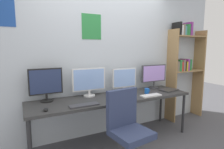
{
  "coord_description": "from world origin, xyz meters",
  "views": [
    {
      "loc": [
        -1.3,
        -1.92,
        1.51
      ],
      "look_at": [
        0.0,
        0.65,
        1.09
      ],
      "focal_mm": 29.59,
      "sensor_mm": 36.0,
      "label": 1
    }
  ],
  "objects": [
    {
      "name": "wall_back",
      "position": [
        -0.0,
        1.02,
        1.3
      ],
      "size": [
        4.99,
        0.11,
        2.6
      ],
      "color": "silver",
      "rests_on": "ground_plane"
    },
    {
      "name": "keyboard_right",
      "position": [
        0.56,
        0.37,
        0.75
      ],
      "size": [
        0.34,
        0.13,
        0.02
      ],
      "primitive_type": "cube",
      "color": "silver",
      "rests_on": "desk"
    },
    {
      "name": "laptop_closed",
      "position": [
        1.09,
        0.52,
        0.75
      ],
      "size": [
        0.35,
        0.27,
        0.02
      ],
      "primitive_type": "cube",
      "rotation": [
        0.0,
        0.0,
        0.18
      ],
      "color": "#2D2D2D",
      "rests_on": "desk"
    },
    {
      "name": "keyboard_left",
      "position": [
        -0.56,
        0.37,
        0.75
      ],
      "size": [
        0.4,
        0.13,
        0.02
      ],
      "primitive_type": "cube",
      "color": "#38383D",
      "rests_on": "desk"
    },
    {
      "name": "monitor_center_right",
      "position": [
        0.33,
        0.81,
        0.96
      ],
      "size": [
        0.46,
        0.18,
        0.41
      ],
      "color": "silver",
      "rests_on": "desk"
    },
    {
      "name": "monitor_center_left",
      "position": [
        -0.33,
        0.81,
        0.99
      ],
      "size": [
        0.54,
        0.18,
        0.45
      ],
      "color": "silver",
      "rests_on": "desk"
    },
    {
      "name": "computer_mouse",
      "position": [
        -1.04,
        0.4,
        0.76
      ],
      "size": [
        0.06,
        0.1,
        0.03
      ],
      "primitive_type": "ellipsoid",
      "color": "black",
      "rests_on": "desk"
    },
    {
      "name": "monitor_far_right",
      "position": [
        0.98,
        0.81,
        1.0
      ],
      "size": [
        0.55,
        0.18,
        0.45
      ],
      "color": "#38383D",
      "rests_on": "desk"
    },
    {
      "name": "desk",
      "position": [
        0.0,
        0.6,
        0.69
      ],
      "size": [
        2.59,
        0.68,
        0.74
      ],
      "color": "#333333",
      "rests_on": "ground_plane"
    },
    {
      "name": "coffee_mug",
      "position": [
        0.61,
        0.54,
        0.79
      ],
      "size": [
        0.11,
        0.08,
        0.09
      ],
      "color": "blue",
      "rests_on": "desk"
    },
    {
      "name": "monitor_far_left",
      "position": [
        -0.98,
        0.81,
        1.0
      ],
      "size": [
        0.46,
        0.18,
        0.48
      ],
      "color": "black",
      "rests_on": "desk"
    },
    {
      "name": "bookshelf",
      "position": [
        1.78,
        0.83,
        1.23
      ],
      "size": [
        0.83,
        0.28,
        2.02
      ],
      "color": "#9E7A4C",
      "rests_on": "ground_plane"
    },
    {
      "name": "office_chair",
      "position": [
        -0.14,
        -0.08,
        0.4
      ],
      "size": [
        0.52,
        0.52,
        0.99
      ],
      "color": "#2D2D33",
      "rests_on": "ground_plane"
    }
  ]
}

